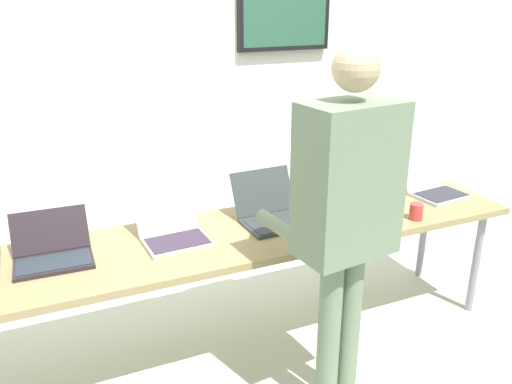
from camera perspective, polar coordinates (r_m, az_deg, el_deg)
The scene contains 11 objects.
ground at distance 3.31m, azimuth -1.76°, elevation -16.46°, with size 8.00×8.00×0.04m, color #B4BAAB.
back_wall at distance 3.79m, azimuth -8.34°, elevation 9.40°, with size 8.00×0.11×2.49m.
workbench at distance 2.93m, azimuth -1.92°, elevation -5.14°, with size 3.29×0.70×0.75m.
laptop_station_0 at distance 2.79m, azimuth -20.99°, elevation -5.88°, with size 0.37×0.34×0.21m.
laptop_station_1 at distance 2.85m, azimuth -8.95°, elevation -3.97°, with size 0.35×0.38×0.24m.
laptop_station_2 at distance 3.03m, azimuth 1.72°, elevation -2.04°, with size 0.39×0.40×0.26m.
laptop_station_3 at distance 3.27m, azimuth 10.89°, elevation -0.72°, with size 0.36×0.33×0.25m.
laptop_station_4 at distance 3.62m, azimuth 18.42°, elevation 0.68°, with size 0.36×0.38×0.25m.
person at distance 2.39m, azimuth 9.60°, elevation -1.48°, with size 0.49×0.63×1.79m.
coffee_mug at distance 3.19m, azimuth 16.79°, elevation -2.02°, with size 0.08×0.08×0.09m.
paper_sheet at distance 2.99m, azimuth 8.52°, elevation -3.83°, with size 0.26×0.33×0.00m.
Camera 1 is at (-0.98, -2.45, 1.98)m, focal length 37.31 mm.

